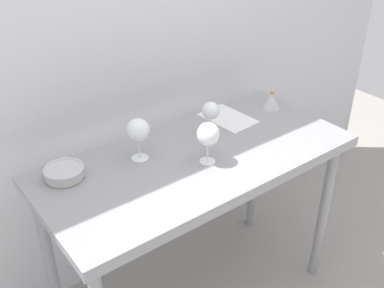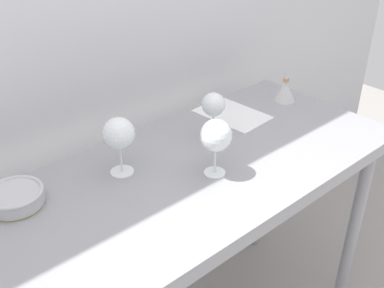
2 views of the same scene
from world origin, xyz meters
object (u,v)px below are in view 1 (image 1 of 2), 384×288
tasting_bowl (64,172)px  tasting_sheet_upper (228,118)px  wine_glass_near_center (207,135)px  decanter_funnel (272,100)px  wine_glass_far_left (138,131)px  wine_glass_far_right (211,112)px

tasting_bowl → tasting_sheet_upper: bearing=-0.5°
wine_glass_near_center → decanter_funnel: 0.63m
wine_glass_far_left → wine_glass_near_center: (0.21, -0.20, -0.00)m
tasting_bowl → decanter_funnel: size_ratio=1.22×
tasting_sheet_upper → tasting_bowl: tasting_bowl is taller
wine_glass_far_right → tasting_bowl: size_ratio=1.02×
tasting_sheet_upper → decanter_funnel: bearing=-15.2°
wine_glass_near_center → decanter_funnel: bearing=18.8°
wine_glass_near_center → wine_glass_far_right: 0.24m
wine_glass_far_left → wine_glass_near_center: size_ratio=1.02×
tasting_sheet_upper → decanter_funnel: decanter_funnel is taller
wine_glass_far_left → wine_glass_far_right: (0.37, -0.02, -0.02)m
tasting_bowl → wine_glass_far_left: bearing=-10.7°
wine_glass_far_left → decanter_funnel: bearing=0.3°
wine_glass_far_left → tasting_sheet_upper: wine_glass_far_left is taller
wine_glass_far_right → tasting_sheet_upper: (0.17, 0.07, -0.12)m
wine_glass_far_right → wine_glass_far_left: bearing=177.0°
wine_glass_far_left → tasting_sheet_upper: (0.55, 0.05, -0.13)m
wine_glass_far_right → tasting_bowl: (-0.69, 0.08, -0.09)m
tasting_bowl → wine_glass_near_center: bearing=-25.9°
wine_glass_near_center → tasting_sheet_upper: bearing=36.6°
wine_glass_far_left → wine_glass_far_right: bearing=-3.0°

